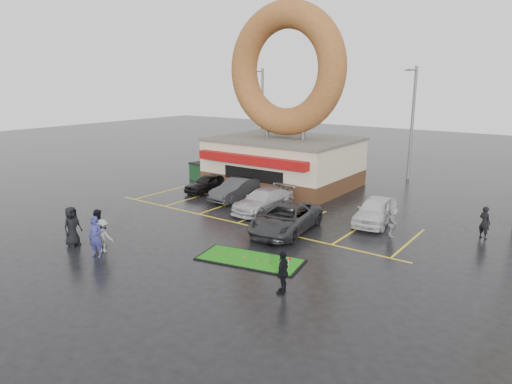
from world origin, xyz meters
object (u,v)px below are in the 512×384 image
Objects in this scene: car_dgrey at (238,189)px; person_blue at (96,237)px; streetlight_mid at (412,121)px; car_grey at (286,218)px; streetlight_left at (262,114)px; dumpster at (202,172)px; car_silver at (264,200)px; car_black at (208,183)px; donut_shop at (284,128)px; person_cameraman at (283,272)px; car_white at (375,211)px; putting_green at (250,259)px.

car_dgrey is 12.02m from person_blue.
person_blue reaches higher than car_dgrey.
car_grey is (-0.94, -17.16, -4.04)m from streetlight_mid.
streetlight_mid is at bearing 57.66° from person_blue.
streetlight_left is at bearing 121.59° from car_grey.
dumpster is at bearing -87.18° from streetlight_left.
car_silver is (3.04, -1.28, -0.03)m from car_dgrey.
car_dgrey is 7.11m from dumpster.
car_grey is (3.24, -2.51, 0.05)m from car_silver.
donut_shop is at bearing 61.16° from car_black.
donut_shop is 2.82× the size of car_silver.
person_blue is 1.11× the size of person_cameraman.
person_blue reaches higher than car_white.
car_dgrey reaches higher than putting_green.
car_silver is at bearing -172.29° from car_white.
car_dgrey is 1.00× the size of car_white.
person_blue is at bearing -129.58° from car_grey.
donut_shop is at bearing 90.50° from car_dgrey.
streetlight_left reaches higher than car_white.
streetlight_left reaches higher than car_dgrey.
person_cameraman reaches higher than car_silver.
person_cameraman is (13.21, -10.46, 0.22)m from car_black.
car_grey is at bearing -34.96° from car_silver.
streetlight_mid is 1.68× the size of car_grey.
streetlight_left is 1.88× the size of car_silver.
car_black is at bearing 148.34° from car_grey.
car_silver is at bearing 120.88° from putting_green.
car_silver is 4.10m from car_grey.
car_dgrey is 10.85m from putting_green.
person_cameraman is (3.82, -6.22, 0.12)m from car_grey.
person_cameraman is at bearing -52.97° from streetlight_left.
streetlight_mid reaches higher than car_white.
person_cameraman is (10.10, -10.01, 0.13)m from car_dgrey.
donut_shop is at bearing 117.05° from putting_green.
car_black reaches higher than putting_green.
car_dgrey is at bearing -3.31° from car_black.
person_blue is at bearing -147.58° from putting_green.
car_silver is 6.76m from car_white.
putting_green is (6.93, -13.56, -4.43)m from donut_shop.
streetlight_mid is at bearing 89.81° from putting_green.
person_blue is (7.91, -24.33, -3.82)m from streetlight_left.
person_cameraman is (0.52, -10.46, 0.11)m from car_white.
putting_green is at bearing 13.60° from person_blue.
donut_shop is at bearing -161.61° from person_cameraman.
person_blue reaches higher than dumpster.
car_silver is at bearing -14.82° from dumpster.
car_black is at bearing -29.93° from dumpster.
car_white is 2.45× the size of dumpster.
streetlight_mid is at bearing 93.25° from car_white.
person_cameraman is at bearing -33.41° from car_black.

